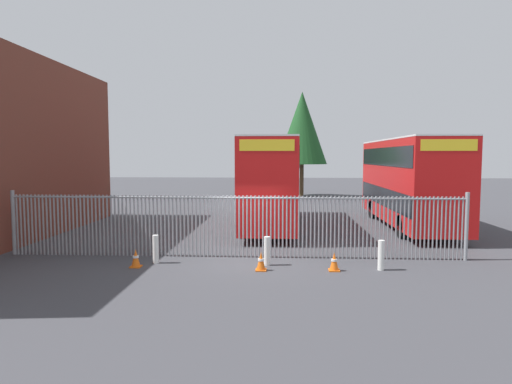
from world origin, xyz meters
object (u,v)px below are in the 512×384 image
object	(u,v)px
double_decker_bus_near_gate	(270,179)
bollard_center_front	(267,251)
traffic_cone_near_kerb	(136,258)
double_decker_bus_behind_fence_left	(408,179)
traffic_cone_mid_forecourt	(334,262)
traffic_cone_by_gate	(261,261)
bollard_near_right	(381,255)
bollard_near_left	(156,249)

from	to	relation	value
double_decker_bus_near_gate	bollard_center_front	size ratio (longest dim) A/B	11.38
traffic_cone_near_kerb	bollard_center_front	bearing A→B (deg)	6.72
double_decker_bus_behind_fence_left	traffic_cone_mid_forecourt	size ratio (longest dim) A/B	18.32
bollard_center_front	traffic_cone_by_gate	distance (m)	0.73
bollard_near_right	traffic_cone_by_gate	size ratio (longest dim) A/B	1.61
double_decker_bus_near_gate	traffic_cone_near_kerb	world-z (taller)	double_decker_bus_near_gate
bollard_near_left	double_decker_bus_behind_fence_left	bearing A→B (deg)	38.33
double_decker_bus_behind_fence_left	bollard_center_front	bearing A→B (deg)	-129.03
bollard_near_right	traffic_cone_mid_forecourt	xyz separation A→B (m)	(-1.48, -0.18, -0.19)
double_decker_bus_behind_fence_left	traffic_cone_near_kerb	world-z (taller)	double_decker_bus_behind_fence_left
double_decker_bus_near_gate	bollard_center_front	world-z (taller)	double_decker_bus_near_gate
bollard_center_front	traffic_cone_by_gate	size ratio (longest dim) A/B	1.61
bollard_near_left	traffic_cone_mid_forecourt	xyz separation A→B (m)	(5.85, -0.67, -0.19)
double_decker_bus_behind_fence_left	bollard_near_left	world-z (taller)	double_decker_bus_behind_fence_left
traffic_cone_by_gate	bollard_near_right	bearing A→B (deg)	4.10
bollard_near_right	traffic_cone_by_gate	world-z (taller)	bollard_near_right
double_decker_bus_behind_fence_left	traffic_cone_by_gate	distance (m)	11.68
bollard_near_left	bollard_center_front	size ratio (longest dim) A/B	1.00
traffic_cone_near_kerb	traffic_cone_mid_forecourt	bearing A→B (deg)	-0.85
double_decker_bus_near_gate	double_decker_bus_behind_fence_left	size ratio (longest dim) A/B	1.00
double_decker_bus_behind_fence_left	bollard_near_right	bearing A→B (deg)	-110.08
traffic_cone_by_gate	traffic_cone_mid_forecourt	world-z (taller)	same
bollard_center_front	traffic_cone_mid_forecourt	bearing A→B (deg)	-15.60
bollard_near_right	traffic_cone_mid_forecourt	distance (m)	1.50
traffic_cone_near_kerb	double_decker_bus_near_gate	bearing A→B (deg)	64.68
bollard_center_front	traffic_cone_by_gate	bearing A→B (deg)	-103.63
bollard_near_left	bollard_center_front	xyz separation A→B (m)	(3.73, -0.07, 0.00)
double_decker_bus_near_gate	bollard_near_left	size ratio (longest dim) A/B	11.38
double_decker_bus_behind_fence_left	traffic_cone_near_kerb	xyz separation A→B (m)	(-11.05, -8.92, -2.13)
double_decker_bus_behind_fence_left	traffic_cone_near_kerb	distance (m)	14.36
bollard_near_left	traffic_cone_near_kerb	size ratio (longest dim) A/B	1.61
bollard_center_front	traffic_cone_mid_forecourt	world-z (taller)	bollard_center_front
traffic_cone_near_kerb	bollard_near_right	bearing A→B (deg)	0.61
traffic_cone_by_gate	traffic_cone_near_kerb	distance (m)	4.06
double_decker_bus_behind_fence_left	traffic_cone_by_gate	bearing A→B (deg)	-127.53
bollard_center_front	bollard_near_right	distance (m)	3.62
bollard_near_right	traffic_cone_by_gate	xyz separation A→B (m)	(-3.76, -0.27, -0.19)
double_decker_bus_behind_fence_left	bollard_near_right	xyz separation A→B (m)	(-3.23, -8.84, -1.95)
traffic_cone_by_gate	traffic_cone_mid_forecourt	bearing A→B (deg)	2.32
traffic_cone_by_gate	traffic_cone_near_kerb	bearing A→B (deg)	177.37
traffic_cone_mid_forecourt	traffic_cone_near_kerb	xyz separation A→B (m)	(-6.34, 0.09, 0.00)
bollard_center_front	double_decker_bus_near_gate	bearing A→B (deg)	90.73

